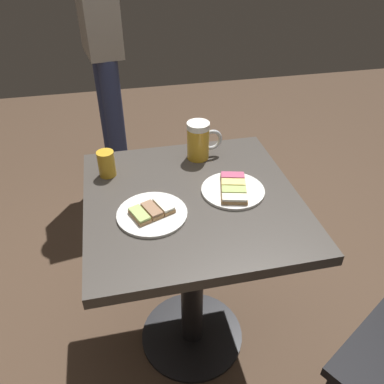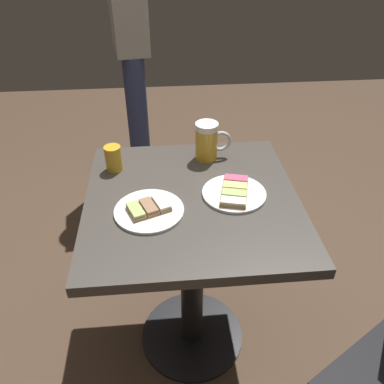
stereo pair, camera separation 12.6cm
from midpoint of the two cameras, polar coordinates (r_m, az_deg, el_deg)
The scene contains 7 objects.
ground_plane at distance 1.84m, azimuth 2.09°, elevation -20.34°, with size 6.00×6.00×0.00m, color #4C3828.
cafe_table at distance 1.39m, azimuth 2.61°, elevation -6.86°, with size 0.70×0.70×0.77m.
plate_near at distance 1.20m, azimuth -3.36°, elevation -2.72°, with size 0.22×0.22×0.03m.
plate_far at distance 1.28m, azimuth 9.04°, elevation -0.24°, with size 0.21×0.21×0.03m.
beer_mug at distance 1.44m, azimuth 4.84°, elevation 7.36°, with size 0.08×0.14×0.14m.
beer_glass_small at distance 1.40m, azimuth -8.94°, elevation 4.82°, with size 0.06×0.06×0.09m, color gold.
patron_standing at distance 2.35m, azimuth -7.45°, elevation 21.41°, with size 0.34×0.23×1.62m.
Camera 2 is at (1.01, -0.09, 1.53)m, focal length 36.36 mm.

